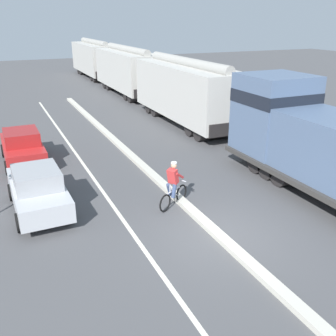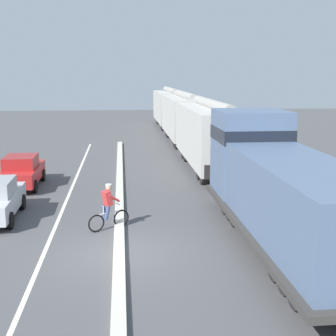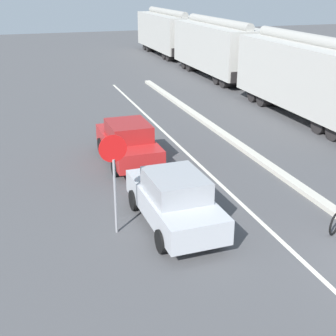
% 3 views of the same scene
% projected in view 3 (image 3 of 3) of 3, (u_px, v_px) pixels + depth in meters
% --- Properties ---
extents(median_curb, '(0.36, 36.00, 0.16)m').
position_uv_depth(median_curb, '(286.00, 178.00, 16.68)').
color(median_curb, beige).
rests_on(median_curb, ground).
extents(lane_stripe, '(0.14, 36.00, 0.01)m').
position_uv_depth(lane_stripe, '(225.00, 188.00, 16.01)').
color(lane_stripe, silver).
rests_on(lane_stripe, ground).
extents(hopper_car_lead, '(2.90, 10.60, 4.18)m').
position_uv_depth(hopper_car_lead, '(310.00, 77.00, 23.66)').
color(hopper_car_lead, '#BAB8B0').
rests_on(hopper_car_lead, ground).
extents(hopper_car_middle, '(2.90, 10.60, 4.18)m').
position_uv_depth(hopper_car_middle, '(217.00, 48.00, 33.88)').
color(hopper_car_middle, '#B8B6AE').
rests_on(hopper_car_middle, ground).
extents(hopper_car_trailing, '(2.90, 10.60, 4.18)m').
position_uv_depth(hopper_car_trailing, '(167.00, 32.00, 44.10)').
color(hopper_car_trailing, '#B5B2AA').
rests_on(hopper_car_trailing, ground).
extents(parked_car_silver, '(1.91, 4.24, 1.62)m').
position_uv_depth(parked_car_silver, '(174.00, 199.00, 13.33)').
color(parked_car_silver, '#B7BABF').
rests_on(parked_car_silver, ground).
extents(parked_car_red, '(1.87, 4.22, 1.62)m').
position_uv_depth(parked_car_red, '(128.00, 142.00, 18.08)').
color(parked_car_red, red).
rests_on(parked_car_red, ground).
extents(stop_sign, '(0.76, 0.08, 2.88)m').
position_uv_depth(stop_sign, '(114.00, 166.00, 12.48)').
color(stop_sign, gray).
rests_on(stop_sign, ground).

